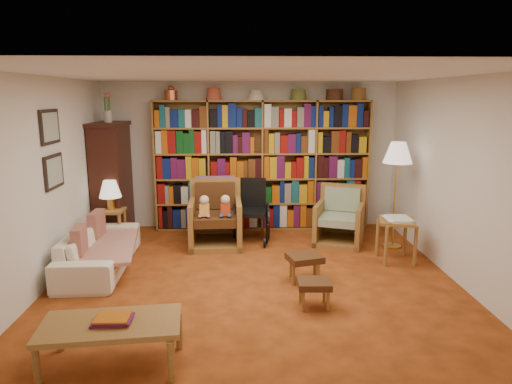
{
  "coord_description": "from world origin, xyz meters",
  "views": [
    {
      "loc": [
        -0.17,
        -5.35,
        2.26
      ],
      "look_at": [
        0.04,
        0.6,
        1.01
      ],
      "focal_mm": 32.0,
      "sensor_mm": 36.0,
      "label": 1
    }
  ],
  "objects_px": {
    "wheelchair": "(251,213)",
    "coffee_table": "(111,327)",
    "sofa": "(100,249)",
    "footstool_b": "(314,285)",
    "floor_lamp": "(398,157)",
    "side_table_lamp": "(112,219)",
    "armchair_leather": "(216,218)",
    "armchair_sage": "(338,221)",
    "side_table_papers": "(397,227)",
    "footstool_a": "(305,260)"
  },
  "relations": [
    {
      "from": "side_table_lamp",
      "to": "armchair_leather",
      "type": "distance_m",
      "value": 1.59
    },
    {
      "from": "side_table_papers",
      "to": "side_table_lamp",
      "type": "bearing_deg",
      "value": 168.41
    },
    {
      "from": "sofa",
      "to": "armchair_leather",
      "type": "distance_m",
      "value": 1.81
    },
    {
      "from": "armchair_sage",
      "to": "sofa",
      "type": "bearing_deg",
      "value": -162.92
    },
    {
      "from": "wheelchair",
      "to": "side_table_papers",
      "type": "bearing_deg",
      "value": -27.27
    },
    {
      "from": "side_table_lamp",
      "to": "footstool_b",
      "type": "distance_m",
      "value": 3.56
    },
    {
      "from": "floor_lamp",
      "to": "footstool_b",
      "type": "bearing_deg",
      "value": -127.59
    },
    {
      "from": "side_table_lamp",
      "to": "side_table_papers",
      "type": "relative_size",
      "value": 0.9
    },
    {
      "from": "armchair_sage",
      "to": "side_table_papers",
      "type": "distance_m",
      "value": 1.11
    },
    {
      "from": "floor_lamp",
      "to": "coffee_table",
      "type": "height_order",
      "value": "floor_lamp"
    },
    {
      "from": "footstool_b",
      "to": "wheelchair",
      "type": "bearing_deg",
      "value": 104.64
    },
    {
      "from": "armchair_sage",
      "to": "footstool_b",
      "type": "relative_size",
      "value": 2.63
    },
    {
      "from": "coffee_table",
      "to": "floor_lamp",
      "type": "bearing_deg",
      "value": 41.46
    },
    {
      "from": "sofa",
      "to": "side_table_papers",
      "type": "xyz_separation_m",
      "value": [
        4.04,
        0.15,
        0.22
      ]
    },
    {
      "from": "side_table_papers",
      "to": "footstool_a",
      "type": "xyz_separation_m",
      "value": [
        -1.37,
        -0.67,
        -0.21
      ]
    },
    {
      "from": "side_table_papers",
      "to": "footstool_b",
      "type": "bearing_deg",
      "value": -134.66
    },
    {
      "from": "armchair_sage",
      "to": "floor_lamp",
      "type": "xyz_separation_m",
      "value": [
        0.78,
        -0.31,
        1.05
      ]
    },
    {
      "from": "armchair_sage",
      "to": "floor_lamp",
      "type": "distance_m",
      "value": 1.34
    },
    {
      "from": "wheelchair",
      "to": "sofa",
      "type": "bearing_deg",
      "value": -150.14
    },
    {
      "from": "armchair_leather",
      "to": "coffee_table",
      "type": "xyz_separation_m",
      "value": [
        -0.71,
        -3.29,
        -0.06
      ]
    },
    {
      "from": "side_table_lamp",
      "to": "footstool_b",
      "type": "relative_size",
      "value": 1.53
    },
    {
      "from": "wheelchair",
      "to": "footstool_b",
      "type": "distance_m",
      "value": 2.49
    },
    {
      "from": "wheelchair",
      "to": "coffee_table",
      "type": "xyz_separation_m",
      "value": [
        -1.27,
        -3.45,
        -0.1
      ]
    },
    {
      "from": "wheelchair",
      "to": "footstool_b",
      "type": "bearing_deg",
      "value": -75.36
    },
    {
      "from": "coffee_table",
      "to": "armchair_leather",
      "type": "bearing_deg",
      "value": 77.76
    },
    {
      "from": "armchair_sage",
      "to": "wheelchair",
      "type": "distance_m",
      "value": 1.38
    },
    {
      "from": "wheelchair",
      "to": "coffee_table",
      "type": "relative_size",
      "value": 0.81
    },
    {
      "from": "side_table_lamp",
      "to": "armchair_leather",
      "type": "relative_size",
      "value": 0.55
    },
    {
      "from": "side_table_lamp",
      "to": "coffee_table",
      "type": "bearing_deg",
      "value": -74.97
    },
    {
      "from": "side_table_lamp",
      "to": "floor_lamp",
      "type": "height_order",
      "value": "floor_lamp"
    },
    {
      "from": "wheelchair",
      "to": "side_table_papers",
      "type": "xyz_separation_m",
      "value": [
        1.99,
        -1.03,
        0.04
      ]
    },
    {
      "from": "wheelchair",
      "to": "coffee_table",
      "type": "distance_m",
      "value": 3.68
    },
    {
      "from": "armchair_leather",
      "to": "floor_lamp",
      "type": "xyz_separation_m",
      "value": [
        2.7,
        -0.27,
        0.97
      ]
    },
    {
      "from": "side_table_lamp",
      "to": "sofa",
      "type": "bearing_deg",
      "value": -84.27
    },
    {
      "from": "floor_lamp",
      "to": "coffee_table",
      "type": "relative_size",
      "value": 1.33
    },
    {
      "from": "sofa",
      "to": "armchair_sage",
      "type": "distance_m",
      "value": 3.57
    },
    {
      "from": "side_table_lamp",
      "to": "footstool_a",
      "type": "relative_size",
      "value": 1.17
    },
    {
      "from": "footstool_a",
      "to": "floor_lamp",
      "type": "bearing_deg",
      "value": 39.62
    },
    {
      "from": "side_table_lamp",
      "to": "wheelchair",
      "type": "xyz_separation_m",
      "value": [
        2.15,
        0.18,
        0.04
      ]
    },
    {
      "from": "sofa",
      "to": "coffee_table",
      "type": "distance_m",
      "value": 2.41
    },
    {
      "from": "sofa",
      "to": "floor_lamp",
      "type": "height_order",
      "value": "floor_lamp"
    },
    {
      "from": "wheelchair",
      "to": "footstool_a",
      "type": "distance_m",
      "value": 1.81
    },
    {
      "from": "side_table_lamp",
      "to": "footstool_a",
      "type": "height_order",
      "value": "side_table_lamp"
    },
    {
      "from": "wheelchair",
      "to": "floor_lamp",
      "type": "distance_m",
      "value": 2.38
    },
    {
      "from": "side_table_papers",
      "to": "footstool_b",
      "type": "relative_size",
      "value": 1.7
    },
    {
      "from": "armchair_leather",
      "to": "coffee_table",
      "type": "bearing_deg",
      "value": -102.24
    },
    {
      "from": "floor_lamp",
      "to": "side_table_papers",
      "type": "xyz_separation_m",
      "value": [
        -0.16,
        -0.6,
        -0.9
      ]
    },
    {
      "from": "sofa",
      "to": "footstool_b",
      "type": "relative_size",
      "value": 5.01
    },
    {
      "from": "sofa",
      "to": "footstool_b",
      "type": "xyz_separation_m",
      "value": [
        2.67,
        -1.23,
        -0.02
      ]
    },
    {
      "from": "side_table_lamp",
      "to": "floor_lamp",
      "type": "bearing_deg",
      "value": -3.37
    }
  ]
}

